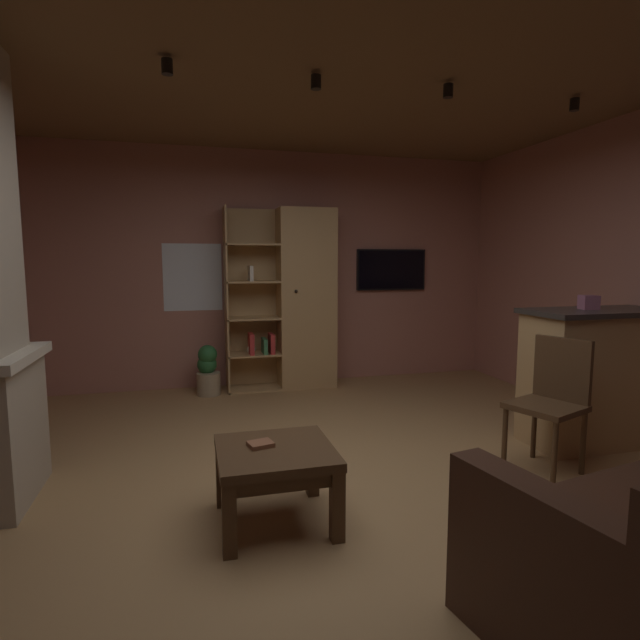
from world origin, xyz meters
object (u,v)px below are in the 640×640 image
object	(u,v)px
bookshelf_cabinet	(299,300)
table_book_0	(261,444)
potted_floor_plant	(208,371)
coffee_table	(275,463)
kitchen_bar_counter	(607,375)
wall_mounted_tv	(391,270)
dining_chair	(552,395)
tissue_box	(589,302)

from	to	relation	value
bookshelf_cabinet	table_book_0	xyz separation A→B (m)	(-0.85, -2.90, -0.56)
bookshelf_cabinet	potted_floor_plant	distance (m)	1.28
coffee_table	potted_floor_plant	xyz separation A→B (m)	(-0.26, 2.83, -0.08)
kitchen_bar_counter	wall_mounted_tv	distance (m)	2.81
table_book_0	dining_chair	world-z (taller)	dining_chair
table_book_0	wall_mounted_tv	distance (m)	3.84
tissue_box	dining_chair	distance (m)	0.93
coffee_table	dining_chair	bearing A→B (deg)	6.45
kitchen_bar_counter	coffee_table	distance (m)	2.84
dining_chair	wall_mounted_tv	distance (m)	3.04
potted_floor_plant	wall_mounted_tv	bearing A→B (deg)	8.11
wall_mounted_tv	tissue_box	bearing A→B (deg)	-77.18
kitchen_bar_counter	table_book_0	xyz separation A→B (m)	(-2.85, -0.53, -0.10)
coffee_table	wall_mounted_tv	world-z (taller)	wall_mounted_tv
bookshelf_cabinet	kitchen_bar_counter	distance (m)	3.13
tissue_box	wall_mounted_tv	xyz separation A→B (m)	(-0.58, 2.56, 0.21)
bookshelf_cabinet	kitchen_bar_counter	xyz separation A→B (m)	(2.00, -2.37, -0.46)
coffee_table	dining_chair	world-z (taller)	dining_chair
table_book_0	dining_chair	size ratio (longest dim) A/B	0.14
wall_mounted_tv	table_book_0	bearing A→B (deg)	-123.62
tissue_box	dining_chair	bearing A→B (deg)	-148.21
bookshelf_cabinet	potted_floor_plant	size ratio (longest dim) A/B	3.73
coffee_table	dining_chair	xyz separation A→B (m)	(1.97, 0.22, 0.19)
potted_floor_plant	wall_mounted_tv	xyz separation A→B (m)	(2.25, 0.32, 1.08)
kitchen_bar_counter	table_book_0	bearing A→B (deg)	-169.47
wall_mounted_tv	kitchen_bar_counter	bearing A→B (deg)	-73.09
tissue_box	coffee_table	xyz separation A→B (m)	(-2.57, -0.60, -0.79)
table_book_0	dining_chair	xyz separation A→B (m)	(2.04, 0.18, 0.09)
table_book_0	tissue_box	bearing A→B (deg)	11.77
tissue_box	dining_chair	size ratio (longest dim) A/B	0.13
tissue_box	potted_floor_plant	size ratio (longest dim) A/B	0.22
table_book_0	potted_floor_plant	size ratio (longest dim) A/B	0.24
bookshelf_cabinet	wall_mounted_tv	world-z (taller)	bookshelf_cabinet
wall_mounted_tv	coffee_table	bearing A→B (deg)	-122.29
coffee_table	bookshelf_cabinet	bearing A→B (deg)	75.21
bookshelf_cabinet	dining_chair	xyz separation A→B (m)	(1.19, -2.72, -0.47)
bookshelf_cabinet	tissue_box	bearing A→B (deg)	-52.54
kitchen_bar_counter	potted_floor_plant	size ratio (longest dim) A/B	2.50
table_book_0	wall_mounted_tv	size ratio (longest dim) A/B	0.15
coffee_table	potted_floor_plant	world-z (taller)	potted_floor_plant
tissue_box	potted_floor_plant	bearing A→B (deg)	141.76
bookshelf_cabinet	coffee_table	size ratio (longest dim) A/B	3.21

